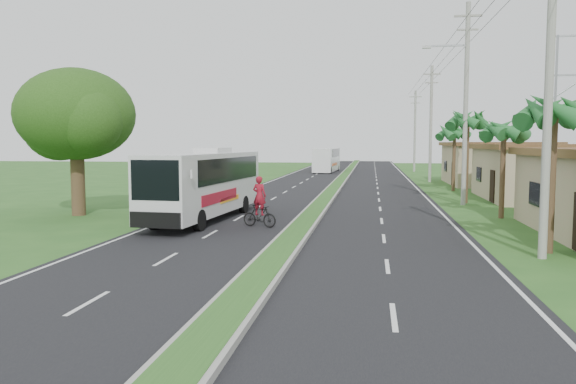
# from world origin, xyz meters

# --- Properties ---
(ground) EXTENTS (180.00, 180.00, 0.00)m
(ground) POSITION_xyz_m (0.00, 0.00, 0.00)
(ground) COLOR #28541F
(ground) RESTS_ON ground
(road_asphalt) EXTENTS (14.00, 160.00, 0.02)m
(road_asphalt) POSITION_xyz_m (0.00, 20.00, 0.01)
(road_asphalt) COLOR black
(road_asphalt) RESTS_ON ground
(median_strip) EXTENTS (1.20, 160.00, 0.18)m
(median_strip) POSITION_xyz_m (0.00, 20.00, 0.10)
(median_strip) COLOR gray
(median_strip) RESTS_ON ground
(lane_edge_left) EXTENTS (0.12, 160.00, 0.01)m
(lane_edge_left) POSITION_xyz_m (-6.70, 20.00, 0.00)
(lane_edge_left) COLOR silver
(lane_edge_left) RESTS_ON ground
(lane_edge_right) EXTENTS (0.12, 160.00, 0.01)m
(lane_edge_right) POSITION_xyz_m (6.70, 20.00, 0.00)
(lane_edge_right) COLOR silver
(lane_edge_right) RESTS_ON ground
(shop_mid) EXTENTS (7.60, 10.60, 3.67)m
(shop_mid) POSITION_xyz_m (14.00, 22.00, 1.86)
(shop_mid) COLOR tan
(shop_mid) RESTS_ON ground
(shop_far) EXTENTS (8.60, 11.60, 3.82)m
(shop_far) POSITION_xyz_m (14.00, 36.00, 1.93)
(shop_far) COLOR tan
(shop_far) RESTS_ON ground
(palm_verge_a) EXTENTS (2.40, 2.40, 5.45)m
(palm_verge_a) POSITION_xyz_m (9.00, 3.00, 4.74)
(palm_verge_a) COLOR #473321
(palm_verge_a) RESTS_ON ground
(palm_verge_b) EXTENTS (2.40, 2.40, 5.05)m
(palm_verge_b) POSITION_xyz_m (9.40, 12.00, 4.36)
(palm_verge_b) COLOR #473321
(palm_verge_b) RESTS_ON ground
(palm_verge_c) EXTENTS (2.40, 2.40, 5.85)m
(palm_verge_c) POSITION_xyz_m (8.80, 19.00, 5.12)
(palm_verge_c) COLOR #473321
(palm_verge_c) RESTS_ON ground
(palm_verge_d) EXTENTS (2.40, 2.40, 5.25)m
(palm_verge_d) POSITION_xyz_m (9.30, 28.00, 4.55)
(palm_verge_d) COLOR #473321
(palm_verge_d) RESTS_ON ground
(shade_tree) EXTENTS (6.30, 6.00, 7.54)m
(shade_tree) POSITION_xyz_m (-12.11, 10.02, 5.03)
(shade_tree) COLOR #473321
(shade_tree) RESTS_ON ground
(utility_pole_a) EXTENTS (1.60, 0.28, 11.00)m
(utility_pole_a) POSITION_xyz_m (8.50, 2.00, 5.67)
(utility_pole_a) COLOR gray
(utility_pole_a) RESTS_ON ground
(utility_pole_b) EXTENTS (3.20, 0.28, 12.00)m
(utility_pole_b) POSITION_xyz_m (8.47, 18.00, 6.26)
(utility_pole_b) COLOR gray
(utility_pole_b) RESTS_ON ground
(utility_pole_c) EXTENTS (1.60, 0.28, 11.00)m
(utility_pole_c) POSITION_xyz_m (8.50, 38.00, 5.67)
(utility_pole_c) COLOR gray
(utility_pole_c) RESTS_ON ground
(utility_pole_d) EXTENTS (1.60, 0.28, 10.50)m
(utility_pole_d) POSITION_xyz_m (8.50, 58.00, 5.42)
(utility_pole_d) COLOR gray
(utility_pole_d) RESTS_ON ground
(coach_bus_main) EXTENTS (3.06, 10.98, 3.50)m
(coach_bus_main) POSITION_xyz_m (-4.96, 9.31, 1.93)
(coach_bus_main) COLOR silver
(coach_bus_main) RESTS_ON ground
(coach_bus_far) EXTENTS (2.79, 10.59, 3.06)m
(coach_bus_far) POSITION_xyz_m (-2.76, 55.66, 1.73)
(coach_bus_far) COLOR white
(coach_bus_far) RESTS_ON ground
(motorcyclist) EXTENTS (1.71, 0.95, 2.29)m
(motorcyclist) POSITION_xyz_m (-1.90, 7.24, 0.84)
(motorcyclist) COLOR black
(motorcyclist) RESTS_ON ground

